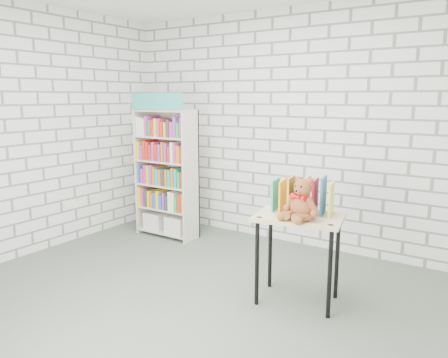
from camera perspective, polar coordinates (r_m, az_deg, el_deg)
The scene contains 6 objects.
ground at distance 4.02m, azimuth -4.98°, elevation -15.63°, with size 4.50×4.50×0.00m, color #4B584A.
room_shell at distance 3.60m, azimuth -5.44°, elevation 10.74°, with size 4.52×4.02×2.81m.
bookshelf at distance 5.60m, azimuth -7.51°, elevation 0.87°, with size 0.81×0.32×1.83m.
display_table at distance 3.82m, azimuth 9.74°, elevation -6.29°, with size 0.81×0.63×0.78m.
table_books at distance 3.86m, azimuth 10.26°, elevation -2.11°, with size 0.54×0.31×0.30m.
teddy_bear at distance 3.64m, azimuth 10.04°, elevation -3.05°, with size 0.32×0.31×0.35m.
Camera 1 is at (2.25, -2.81, 1.78)m, focal length 35.00 mm.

